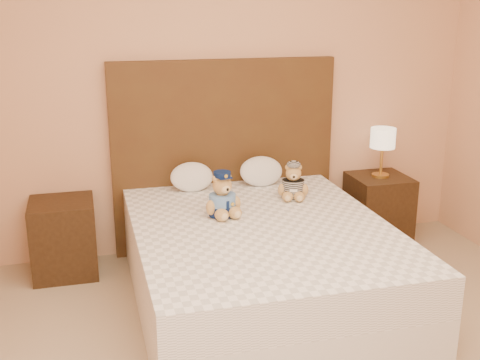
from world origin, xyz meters
name	(u,v)px	position (x,y,z in m)	size (l,w,h in m)	color
room_walls	(311,26)	(0.00, 0.46, 1.81)	(4.04, 4.52, 2.72)	tan
bed	(261,264)	(0.00, 1.20, 0.28)	(1.60, 2.00, 0.55)	white
headboard	(225,156)	(0.00, 2.21, 0.75)	(1.75, 0.08, 1.50)	#4A3116
nightstand_left	(64,238)	(-1.25, 2.00, 0.28)	(0.45, 0.45, 0.55)	#352211
nightstand_right	(378,208)	(1.25, 2.00, 0.28)	(0.45, 0.45, 0.55)	#352211
lamp	(383,141)	(1.25, 2.00, 0.85)	(0.20, 0.20, 0.40)	gold
teddy_police	(222,194)	(-0.21, 1.42, 0.70)	(0.26, 0.25, 0.30)	#B38345
teddy_prisoner	(293,181)	(0.37, 1.65, 0.68)	(0.23, 0.22, 0.26)	#B38345
pillow_left	(192,176)	(-0.30, 2.03, 0.66)	(0.32, 0.21, 0.23)	white
pillow_right	(261,170)	(0.25, 2.03, 0.67)	(0.34, 0.22, 0.24)	white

